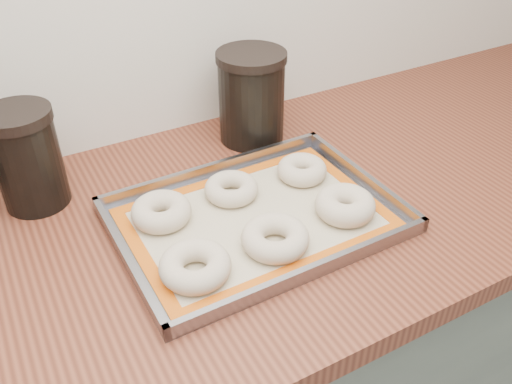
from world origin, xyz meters
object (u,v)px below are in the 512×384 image
canister_mid (27,158)px  bagel_back_left (161,212)px  bagel_front_left (195,266)px  baking_tray (256,218)px  bagel_back_right (302,170)px  canister_right (251,97)px  bagel_back_mid (231,189)px  bagel_front_right (345,205)px  bagel_front_mid (275,238)px

canister_mid → bagel_back_left: bearing=-43.8°
bagel_front_left → baking_tray: bearing=27.5°
baking_tray → bagel_back_left: 0.16m
bagel_back_right → canister_mid: size_ratio=0.51×
canister_right → bagel_back_mid: bearing=-128.0°
bagel_back_right → canister_right: bearing=92.0°
baking_tray → canister_mid: size_ratio=2.60×
bagel_back_mid → baking_tray: bearing=-84.8°
bagel_back_right → bagel_back_left: bearing=179.0°
bagel_back_mid → canister_right: (0.13, 0.17, 0.07)m
bagel_back_mid → canister_mid: bearing=152.6°
bagel_back_left → canister_mid: bearing=136.2°
bagel_front_right → canister_mid: bearing=146.3°
bagel_back_right → bagel_front_mid: bearing=-134.8°
bagel_front_mid → bagel_back_right: (0.14, 0.14, -0.00)m
baking_tray → bagel_front_left: (-0.14, -0.07, 0.02)m
bagel_back_left → canister_right: canister_right is taller
bagel_back_left → bagel_front_mid: bearing=-48.4°
bagel_front_right → baking_tray: bearing=155.4°
canister_mid → baking_tray: bearing=-37.1°
bagel_front_right → bagel_back_right: bagel_front_right is taller
bagel_front_mid → canister_right: size_ratio=0.58×
bagel_front_mid → bagel_back_mid: bagel_front_mid is taller
bagel_back_right → canister_mid: (-0.44, 0.17, 0.07)m
bagel_front_right → bagel_front_mid: bearing=-174.5°
bagel_front_left → bagel_back_mid: bearing=48.2°
baking_tray → bagel_front_left: size_ratio=4.32×
bagel_front_right → canister_right: (-0.01, 0.31, 0.07)m
baking_tray → canister_right: canister_right is taller
bagel_front_right → bagel_back_right: 0.13m
canister_right → bagel_back_left: bearing=-146.3°
bagel_front_right → bagel_back_left: size_ratio=1.02×
baking_tray → canister_right: (0.13, 0.25, 0.09)m
baking_tray → bagel_back_mid: (-0.01, 0.08, 0.01)m
bagel_front_left → bagel_back_left: bearing=88.8°
bagel_back_left → canister_right: 0.33m
bagel_front_right → canister_mid: (-0.45, 0.30, 0.07)m
bagel_back_left → baking_tray: bearing=-27.2°
bagel_front_left → canister_mid: (-0.17, 0.31, 0.07)m
bagel_back_left → canister_right: size_ratio=0.54×
bagel_back_right → canister_mid: 0.48m
bagel_front_left → canister_right: size_ratio=0.57×
baking_tray → bagel_back_mid: bagel_back_mid is taller
bagel_front_mid → bagel_back_left: (-0.13, 0.15, 0.00)m
canister_mid → canister_right: 0.44m
bagel_front_left → bagel_back_left: 0.15m
bagel_front_right → canister_right: 0.32m
bagel_front_mid → baking_tray: bearing=84.1°
bagel_back_left → bagel_back_mid: (0.13, 0.01, -0.00)m
bagel_back_mid → bagel_back_right: (0.14, -0.01, 0.00)m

